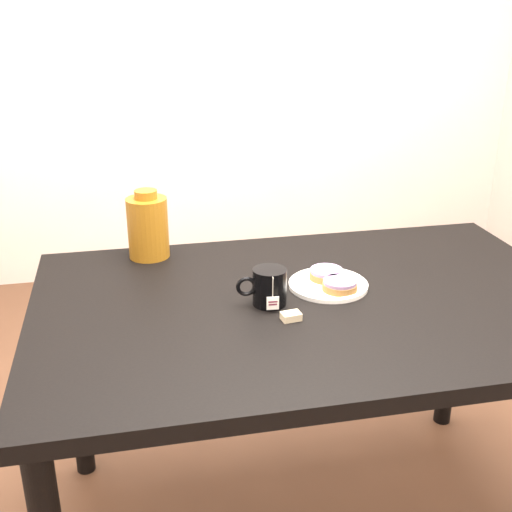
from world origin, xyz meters
name	(u,v)px	position (x,y,z in m)	size (l,w,h in m)	color
wall_back	(202,20)	(0.00, 2.00, 1.35)	(3.50, 0.02, 2.70)	beige
table	(311,327)	(0.00, 0.00, 0.67)	(1.40, 0.90, 0.75)	black
plate	(328,284)	(0.06, 0.06, 0.76)	(0.21, 0.21, 0.02)	white
bagel_back	(326,274)	(0.06, 0.09, 0.77)	(0.10, 0.10, 0.03)	brown
bagel_front	(340,285)	(0.07, 0.01, 0.77)	(0.12, 0.12, 0.03)	brown
mug	(269,287)	(-0.12, -0.01, 0.80)	(0.13, 0.09, 0.09)	black
teabag_pouch	(291,316)	(-0.08, -0.10, 0.76)	(0.04, 0.03, 0.02)	#C6B793
bagel_package	(148,226)	(-0.39, 0.37, 0.84)	(0.13, 0.13, 0.20)	#61360C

